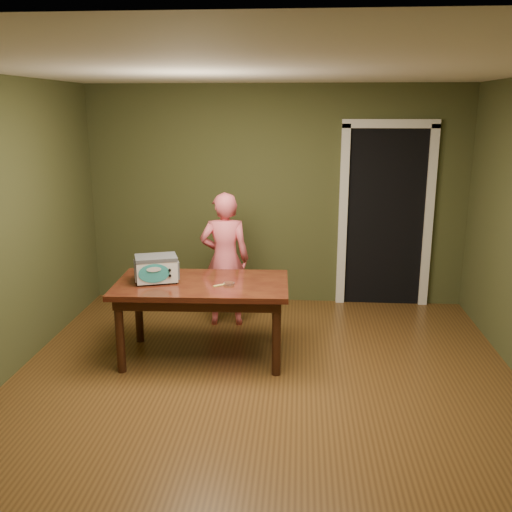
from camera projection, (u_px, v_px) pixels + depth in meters
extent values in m
plane|color=brown|center=(261.00, 398.00, 4.72)|extent=(5.00, 5.00, 0.00)
cube|color=#404424|center=(276.00, 196.00, 6.80)|extent=(4.50, 0.02, 2.60)
cube|color=#404424|center=(213.00, 412.00, 1.98)|extent=(4.50, 0.02, 2.60)
cube|color=white|center=(262.00, 68.00, 4.06)|extent=(4.50, 5.00, 0.02)
cube|color=black|center=(382.00, 214.00, 7.05)|extent=(0.90, 0.60, 2.10)
cube|color=black|center=(385.00, 219.00, 6.75)|extent=(0.90, 0.02, 2.10)
cube|color=white|center=(343.00, 218.00, 6.77)|extent=(0.10, 0.06, 2.20)
cube|color=white|center=(428.00, 220.00, 6.70)|extent=(0.10, 0.06, 2.20)
cube|color=white|center=(391.00, 124.00, 6.46)|extent=(1.10, 0.06, 0.10)
cube|color=#33100B|center=(202.00, 285.00, 5.31)|extent=(1.63, 0.96, 0.05)
cube|color=black|center=(202.00, 292.00, 5.33)|extent=(1.51, 0.83, 0.10)
cylinder|color=black|center=(120.00, 336.00, 5.09)|extent=(0.08, 0.08, 0.70)
cylinder|color=black|center=(139.00, 309.00, 5.77)|extent=(0.08, 0.08, 0.70)
cylinder|color=black|center=(276.00, 338.00, 5.04)|extent=(0.08, 0.08, 0.70)
cylinder|color=black|center=(277.00, 311.00, 5.72)|extent=(0.08, 0.08, 0.70)
cylinder|color=#4C4F54|center=(141.00, 285.00, 5.19)|extent=(0.03, 0.03, 0.02)
cylinder|color=#4C4F54|center=(140.00, 279.00, 5.38)|extent=(0.03, 0.03, 0.02)
cylinder|color=#4C4F54|center=(174.00, 283.00, 5.26)|extent=(0.03, 0.03, 0.02)
cylinder|color=#4C4F54|center=(172.00, 277.00, 5.45)|extent=(0.03, 0.03, 0.02)
cube|color=silver|center=(156.00, 269.00, 5.29)|extent=(0.43, 0.37, 0.21)
cube|color=#4C4F54|center=(156.00, 258.00, 5.27)|extent=(0.44, 0.37, 0.03)
cube|color=#4C4F54|center=(135.00, 271.00, 5.25)|extent=(0.09, 0.23, 0.16)
cube|color=#4C4F54|center=(177.00, 268.00, 5.34)|extent=(0.09, 0.23, 0.16)
ellipsoid|color=teal|center=(154.00, 273.00, 5.16)|extent=(0.27, 0.10, 0.18)
cylinder|color=black|center=(170.00, 270.00, 5.18)|extent=(0.03, 0.02, 0.03)
cylinder|color=black|center=(170.00, 276.00, 5.20)|extent=(0.02, 0.02, 0.02)
cylinder|color=silver|center=(229.00, 284.00, 5.23)|extent=(0.10, 0.10, 0.02)
cylinder|color=#4D2919|center=(229.00, 283.00, 5.22)|extent=(0.09, 0.09, 0.01)
cube|color=#D3BF5C|center=(222.00, 285.00, 5.22)|extent=(0.16, 0.13, 0.01)
imported|color=#F06371|center=(225.00, 260.00, 6.16)|extent=(0.57, 0.40, 1.47)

